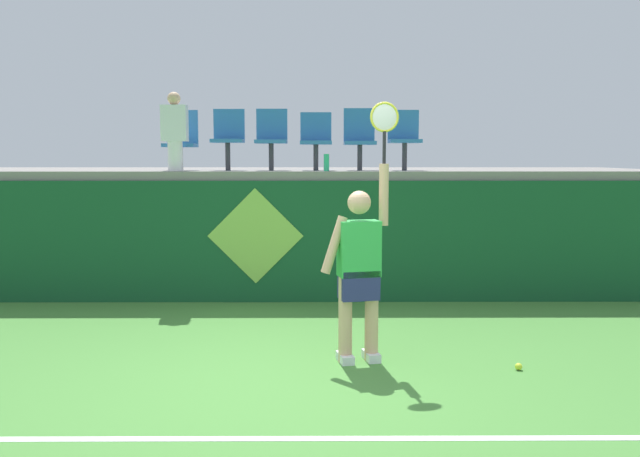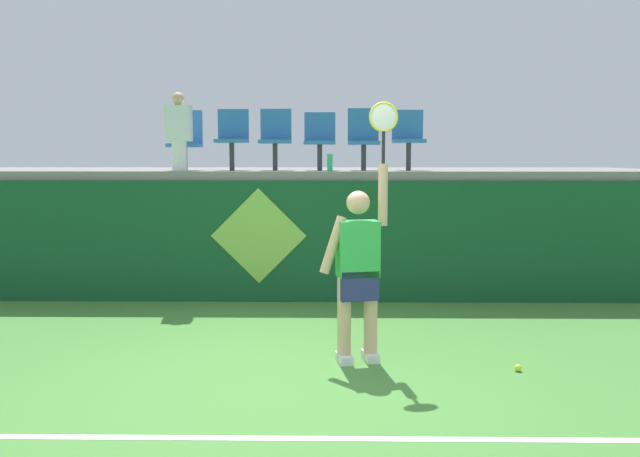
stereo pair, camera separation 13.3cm
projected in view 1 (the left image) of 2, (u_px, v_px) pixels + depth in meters
name	position (u px, v px, depth m)	size (l,w,h in m)	color
ground_plane	(279.00, 384.00, 5.75)	(40.00, 40.00, 0.00)	#478438
court_back_wall	(292.00, 241.00, 8.98)	(10.79, 0.20, 1.62)	#144C28
spectator_platform	(295.00, 173.00, 10.41)	(10.79, 3.16, 0.12)	gray
court_baseline_stripe	(269.00, 439.00, 4.64)	(9.71, 0.08, 0.01)	white
tennis_player	(359.00, 267.00, 6.30)	(0.74, 0.34, 2.45)	white
tennis_ball	(519.00, 367.00, 6.12)	(0.07, 0.07, 0.07)	#D1E533
water_bottle	(326.00, 163.00, 9.01)	(0.07, 0.07, 0.23)	#26B272
stadium_chair_0	(181.00, 138.00, 9.44)	(0.44, 0.42, 0.85)	#38383D
stadium_chair_1	(228.00, 136.00, 9.43)	(0.44, 0.42, 0.87)	#38383D
stadium_chair_2	(271.00, 136.00, 9.44)	(0.44, 0.42, 0.87)	#38383D
stadium_chair_3	(316.00, 138.00, 9.44)	(0.44, 0.42, 0.82)	#38383D
stadium_chair_4	(360.00, 136.00, 9.45)	(0.44, 0.42, 0.88)	#38383D
stadium_chair_5	(404.00, 136.00, 9.45)	(0.44, 0.42, 0.85)	#38383D
spectator_0	(175.00, 131.00, 9.00)	(0.34, 0.20, 1.06)	white
wall_signage_mount	(256.00, 302.00, 8.96)	(1.27, 0.01, 1.53)	#144C28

